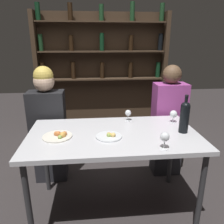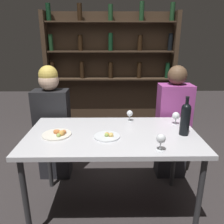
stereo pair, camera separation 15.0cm
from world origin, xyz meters
name	(u,v)px [view 2 (the right image)]	position (x,y,z in m)	size (l,w,h in m)	color
ground_plane	(112,207)	(0.00, 0.00, 0.00)	(10.00, 10.00, 0.00)	#332D2D
dining_table	(112,140)	(0.00, 0.00, 0.70)	(1.43, 0.79, 0.77)	silver
wine_rack_wall	(111,71)	(0.00, 1.72, 1.06)	(1.98, 0.21, 2.03)	#38281C
wine_bottle	(185,118)	(0.59, -0.03, 0.91)	(0.08, 0.08, 0.32)	black
wine_glass_0	(161,139)	(0.34, -0.31, 0.86)	(0.07, 0.07, 0.13)	silver
wine_glass_1	(176,116)	(0.59, 0.20, 0.85)	(0.07, 0.07, 0.12)	silver
wine_glass_2	(130,114)	(0.17, 0.29, 0.84)	(0.06, 0.06, 0.11)	silver
food_plate_0	(58,134)	(-0.45, -0.03, 0.78)	(0.24, 0.24, 0.05)	silver
food_plate_1	(107,136)	(-0.04, -0.08, 0.78)	(0.21, 0.21, 0.04)	silver
seated_person_left	(53,125)	(-0.65, 0.56, 0.63)	(0.37, 0.22, 1.27)	#26262B
seated_person_right	(173,126)	(0.68, 0.56, 0.61)	(0.35, 0.22, 1.27)	#26262B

